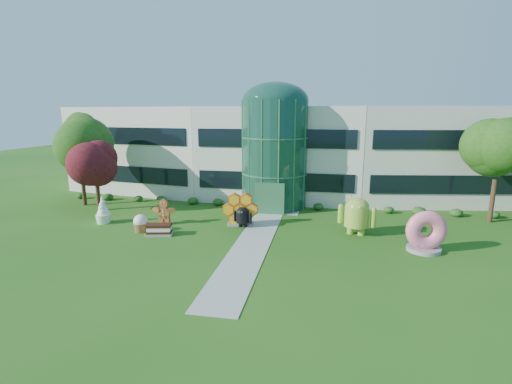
% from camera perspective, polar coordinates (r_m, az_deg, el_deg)
% --- Properties ---
extents(ground, '(140.00, 140.00, 0.00)m').
position_cam_1_polar(ground, '(24.16, -1.16, -9.07)').
color(ground, '#215114').
rests_on(ground, ground).
extents(building, '(46.00, 15.00, 9.30)m').
position_cam_1_polar(building, '(40.51, 4.05, 6.32)').
color(building, beige).
rests_on(building, ground).
extents(atrium, '(6.00, 6.00, 9.80)m').
position_cam_1_polar(atrium, '(34.57, 2.89, 5.75)').
color(atrium, '#194738').
rests_on(atrium, ground).
extents(walkway, '(2.40, 20.00, 0.04)m').
position_cam_1_polar(walkway, '(25.99, -0.25, -7.46)').
color(walkway, '#9E9E93').
rests_on(walkway, ground).
extents(tree_red, '(4.00, 4.00, 6.00)m').
position_cam_1_polar(tree_red, '(36.21, -23.33, 2.02)').
color(tree_red, '#3F0C14').
rests_on(tree_red, ground).
extents(trees_backdrop, '(52.00, 8.00, 8.40)m').
position_cam_1_polar(trees_backdrop, '(35.64, 3.10, 4.81)').
color(trees_backdrop, '#1E4611').
rests_on(trees_backdrop, ground).
extents(android_green, '(3.27, 2.63, 3.23)m').
position_cam_1_polar(android_green, '(27.79, 15.25, -3.14)').
color(android_green, '#90B339').
rests_on(android_green, ground).
extents(android_black, '(1.91, 1.55, 1.88)m').
position_cam_1_polar(android_black, '(28.72, -2.06, -3.62)').
color(android_black, black).
rests_on(android_black, ground).
extents(donut, '(2.80, 1.68, 2.73)m').
position_cam_1_polar(donut, '(26.07, 24.61, -5.42)').
color(donut, '#FF6185').
rests_on(donut, ground).
extents(gingerbread, '(2.30, 0.99, 2.08)m').
position_cam_1_polar(gingerbread, '(30.35, -13.96, -2.92)').
color(gingerbread, brown).
rests_on(gingerbread, ground).
extents(ice_cream_sandwich, '(2.04, 1.31, 0.84)m').
position_cam_1_polar(ice_cream_sandwich, '(27.90, -14.67, -5.62)').
color(ice_cream_sandwich, black).
rests_on(ice_cream_sandwich, ground).
extents(honeycomb, '(3.11, 1.57, 2.33)m').
position_cam_1_polar(honeycomb, '(29.19, -2.43, -2.90)').
color(honeycomb, '#FFAA19').
rests_on(honeycomb, ground).
extents(froyo, '(1.67, 1.67, 2.18)m').
position_cam_1_polar(froyo, '(32.17, -22.51, -2.56)').
color(froyo, white).
rests_on(froyo, ground).
extents(cupcake, '(1.49, 1.49, 1.34)m').
position_cam_1_polar(cupcake, '(28.97, -17.33, -4.59)').
color(cupcake, white).
rests_on(cupcake, ground).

